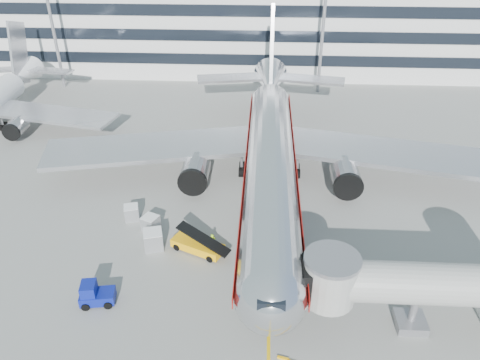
# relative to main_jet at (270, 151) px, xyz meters

# --- Properties ---
(ground) EXTENTS (180.00, 180.00, 0.00)m
(ground) POSITION_rel_main_jet_xyz_m (0.00, -11.72, -4.23)
(ground) COLOR gray
(ground) RESTS_ON ground
(lead_in_line) EXTENTS (0.25, 70.00, 0.01)m
(lead_in_line) POSITION_rel_main_jet_xyz_m (0.00, -1.72, -4.23)
(lead_in_line) COLOR #EEB40C
(lead_in_line) RESTS_ON ground
(main_jet) EXTENTS (50.95, 48.70, 16.06)m
(main_jet) POSITION_rel_main_jet_xyz_m (0.00, 0.00, 0.00)
(main_jet) COLOR silver
(main_jet) RESTS_ON ground
(jet_bridge) EXTENTS (17.80, 4.50, 7.00)m
(jet_bridge) POSITION_rel_main_jet_xyz_m (12.18, -19.72, -0.36)
(jet_bridge) COLOR silver
(jet_bridge) RESTS_ON ground
(terminal) EXTENTS (150.00, 24.25, 15.60)m
(terminal) POSITION_rel_main_jet_xyz_m (0.00, 46.23, 3.57)
(terminal) COLOR silver
(terminal) RESTS_ON ground
(belt_loader) EXTENTS (5.07, 3.56, 2.41)m
(belt_loader) POSITION_rel_main_jet_xyz_m (-6.42, -11.97, -3.55)
(belt_loader) COLOR #FFAF0A
(belt_loader) RESTS_ON ground
(baggage_tug) EXTENTS (2.84, 2.05, 1.98)m
(baggage_tug) POSITION_rel_main_jet_xyz_m (-13.56, -18.74, -3.37)
(baggage_tug) COLOR navy
(baggage_tug) RESTS_ON ground
(cargo_container_left) EXTENTS (1.85, 1.85, 1.49)m
(cargo_container_left) POSITION_rel_main_jet_xyz_m (-11.34, -9.05, -3.49)
(cargo_container_left) COLOR #ABAEB3
(cargo_container_left) RESTS_ON ground
(cargo_container_right) EXTENTS (1.70, 1.70, 1.46)m
(cargo_container_right) POSITION_rel_main_jet_xyz_m (-13.61, -7.37, -3.50)
(cargo_container_right) COLOR #ABAEB3
(cargo_container_right) RESTS_ON ground
(cargo_container_front) EXTENTS (2.05, 2.05, 1.77)m
(cargo_container_front) POSITION_rel_main_jet_xyz_m (-10.48, -11.72, -3.35)
(cargo_container_front) COLOR #ABAEB3
(cargo_container_front) RESTS_ON ground
(ramp_worker) EXTENTS (0.72, 0.68, 1.66)m
(ramp_worker) POSITION_rel_main_jet_xyz_m (-5.07, -11.71, -3.41)
(ramp_worker) COLOR #B1F019
(ramp_worker) RESTS_ON ground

